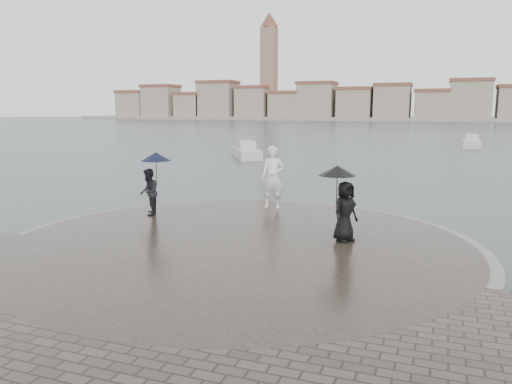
% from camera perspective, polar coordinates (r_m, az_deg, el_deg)
% --- Properties ---
extents(ground, '(400.00, 400.00, 0.00)m').
position_cam_1_polar(ground, '(10.18, -9.89, -12.28)').
color(ground, '#2B3835').
rests_on(ground, ground).
extents(kerb_ring, '(12.50, 12.50, 0.32)m').
position_cam_1_polar(kerb_ring, '(13.09, -2.04, -6.45)').
color(kerb_ring, gray).
rests_on(kerb_ring, ground).
extents(quay_tip, '(11.90, 11.90, 0.36)m').
position_cam_1_polar(quay_tip, '(13.09, -2.04, -6.37)').
color(quay_tip, '#2D261E').
rests_on(quay_tip, ground).
extents(statue, '(0.88, 0.67, 2.16)m').
position_cam_1_polar(statue, '(17.17, 1.93, 1.72)').
color(statue, silver).
rests_on(statue, quay_tip).
extents(visitor_left, '(1.16, 1.05, 2.04)m').
position_cam_1_polar(visitor_left, '(16.32, -11.94, 1.17)').
color(visitor_left, black).
rests_on(visitor_left, quay_tip).
extents(visitor_right, '(1.16, 1.05, 1.95)m').
position_cam_1_polar(visitor_right, '(13.03, 9.88, -0.80)').
color(visitor_right, black).
rests_on(visitor_right, quay_tip).
extents(far_skyline, '(260.00, 20.00, 37.00)m').
position_cam_1_polar(far_skyline, '(169.18, 17.31, 9.64)').
color(far_skyline, gray).
rests_on(far_skyline, ground).
extents(boats, '(37.26, 23.64, 1.50)m').
position_cam_1_polar(boats, '(46.21, 23.54, 4.47)').
color(boats, '#BBB4A8').
rests_on(boats, ground).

